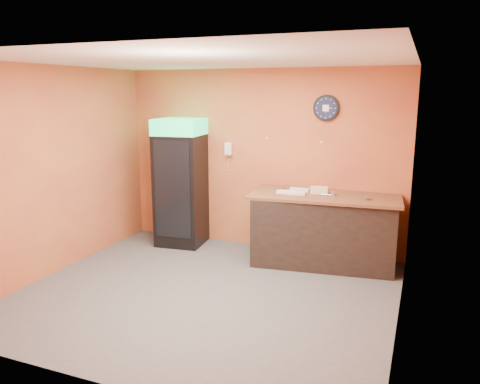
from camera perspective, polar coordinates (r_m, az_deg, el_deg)
The scene contains 15 objects.
floor at distance 5.96m, azimuth -4.09°, elevation -12.18°, with size 4.50×4.50×0.00m, color #47474C.
back_wall at distance 7.36m, azimuth 2.53°, elevation 3.92°, with size 4.50×0.02×2.80m, color #BF6E35.
left_wall at distance 6.81m, azimuth -21.61°, elevation 2.41°, with size 0.02×4.00×2.80m, color #BF6E35.
right_wall at distance 4.99m, azimuth 19.61°, elevation -0.74°, with size 0.02×4.00×2.80m, color #BF6E35.
ceiling at distance 5.44m, azimuth -4.55°, elevation 15.78°, with size 4.50×4.00×0.02m, color white.
beverage_cooler at distance 7.57m, azimuth -7.35°, elevation 0.96°, with size 0.78×0.79×2.04m.
prep_counter at distance 6.85m, azimuth 10.11°, elevation -4.67°, with size 1.96×0.87×0.98m, color black.
wall_clock at distance 6.99m, azimuth 10.47°, elevation 10.04°, with size 0.38×0.06×0.38m.
wall_phone at distance 7.48m, azimuth -1.44°, elevation 5.27°, with size 0.11×0.10×0.20m.
butcher_paper at distance 6.72m, azimuth 10.27°, elevation -0.50°, with size 2.10×0.93×0.04m, color brown.
sub_roll_stack at distance 6.76m, azimuth 9.63°, elevation 0.22°, with size 0.25×0.11×0.10m.
wrapped_sandwich_left at distance 6.73m, azimuth 5.67°, elevation -0.01°, with size 0.27×0.11×0.04m, color white.
wrapped_sandwich_mid at distance 6.67m, azimuth 6.84°, elevation -0.15°, with size 0.26×0.10×0.04m, color white.
wrapped_sandwich_right at distance 6.92m, azimuth 7.28°, elevation 0.30°, with size 0.28×0.11×0.04m, color white.
kitchen_tool at distance 6.66m, azimuth 11.32°, elevation -0.21°, with size 0.07×0.07×0.07m, color silver.
Camera 1 is at (2.39, -4.88, 2.45)m, focal length 35.00 mm.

